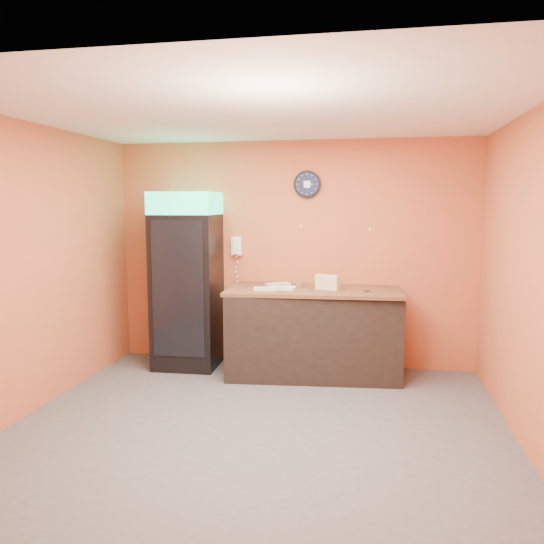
# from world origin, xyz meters

# --- Properties ---
(floor) EXTENTS (4.50, 4.50, 0.00)m
(floor) POSITION_xyz_m (0.00, 0.00, 0.00)
(floor) COLOR #47474C
(floor) RESTS_ON ground
(back_wall) EXTENTS (4.50, 0.02, 2.80)m
(back_wall) POSITION_xyz_m (0.00, 2.00, 1.40)
(back_wall) COLOR #CF5A3A
(back_wall) RESTS_ON floor
(left_wall) EXTENTS (0.02, 4.00, 2.80)m
(left_wall) POSITION_xyz_m (-2.25, 0.00, 1.40)
(left_wall) COLOR #CF5A3A
(left_wall) RESTS_ON floor
(right_wall) EXTENTS (0.02, 4.00, 2.80)m
(right_wall) POSITION_xyz_m (2.25, 0.00, 1.40)
(right_wall) COLOR #CF5A3A
(right_wall) RESTS_ON floor
(ceiling) EXTENTS (4.50, 4.00, 0.02)m
(ceiling) POSITION_xyz_m (0.00, 0.00, 2.80)
(ceiling) COLOR white
(ceiling) RESTS_ON back_wall
(beverage_cooler) EXTENTS (0.79, 0.80, 2.17)m
(beverage_cooler) POSITION_xyz_m (-1.26, 1.60, 1.06)
(beverage_cooler) COLOR black
(beverage_cooler) RESTS_ON floor
(prep_counter) EXTENTS (2.07, 1.08, 1.00)m
(prep_counter) POSITION_xyz_m (0.32, 1.56, 0.50)
(prep_counter) COLOR black
(prep_counter) RESTS_ON floor
(wall_clock) EXTENTS (0.33, 0.06, 0.33)m
(wall_clock) POSITION_xyz_m (0.18, 1.97, 2.26)
(wall_clock) COLOR black
(wall_clock) RESTS_ON back_wall
(wall_phone) EXTENTS (0.13, 0.11, 0.23)m
(wall_phone) POSITION_xyz_m (-0.71, 1.95, 1.49)
(wall_phone) COLOR white
(wall_phone) RESTS_ON back_wall
(butcher_paper) EXTENTS (2.08, 1.07, 0.04)m
(butcher_paper) POSITION_xyz_m (0.32, 1.56, 1.02)
(butcher_paper) COLOR brown
(butcher_paper) RESTS_ON prep_counter
(sub_roll_stack) EXTENTS (0.29, 0.17, 0.17)m
(sub_roll_stack) POSITION_xyz_m (0.48, 1.51, 1.12)
(sub_roll_stack) COLOR beige
(sub_roll_stack) RESTS_ON butcher_paper
(wrapped_sandwich_left) EXTENTS (0.28, 0.15, 0.04)m
(wrapped_sandwich_left) POSITION_xyz_m (-0.21, 1.32, 1.06)
(wrapped_sandwich_left) COLOR silver
(wrapped_sandwich_left) RESTS_ON butcher_paper
(wrapped_sandwich_mid) EXTENTS (0.28, 0.15, 0.04)m
(wrapped_sandwich_mid) POSITION_xyz_m (-0.01, 1.39, 1.06)
(wrapped_sandwich_mid) COLOR silver
(wrapped_sandwich_mid) RESTS_ON butcher_paper
(wrapped_sandwich_right) EXTENTS (0.30, 0.27, 0.04)m
(wrapped_sandwich_right) POSITION_xyz_m (-0.12, 1.64, 1.06)
(wrapped_sandwich_right) COLOR silver
(wrapped_sandwich_right) RESTS_ON butcher_paper
(kitchen_tool) EXTENTS (0.07, 0.07, 0.07)m
(kitchen_tool) POSITION_xyz_m (0.14, 1.58, 1.07)
(kitchen_tool) COLOR silver
(kitchen_tool) RESTS_ON butcher_paper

